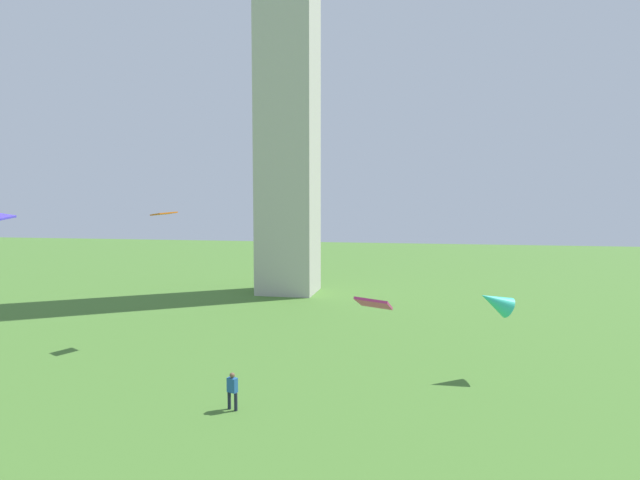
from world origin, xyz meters
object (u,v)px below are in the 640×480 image
(kite_flying_3, at_px, (495,302))
(kite_flying_5, at_px, (374,304))
(person_1, at_px, (232,389))
(kite_flying_0, at_px, (164,214))
(monument_obelisk, at_px, (288,67))

(kite_flying_3, xyz_separation_m, kite_flying_5, (-5.36, -11.29, 1.94))
(kite_flying_3, relative_size, kite_flying_5, 1.41)
(person_1, height_order, kite_flying_0, kite_flying_0)
(monument_obelisk, relative_size, person_1, 27.47)
(monument_obelisk, height_order, person_1, monument_obelisk)
(kite_flying_0, height_order, kite_flying_3, kite_flying_0)
(kite_flying_0, xyz_separation_m, kite_flying_5, (14.83, -13.96, -2.53))
(monument_obelisk, height_order, kite_flying_3, monument_obelisk)
(monument_obelisk, bearing_deg, person_1, -79.96)
(monument_obelisk, relative_size, kite_flying_5, 30.34)
(kite_flying_0, relative_size, kite_flying_5, 1.13)
(person_1, distance_m, kite_flying_5, 9.47)
(kite_flying_0, bearing_deg, person_1, 64.74)
(monument_obelisk, distance_m, kite_flying_5, 39.30)
(kite_flying_0, height_order, kite_flying_5, kite_flying_0)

